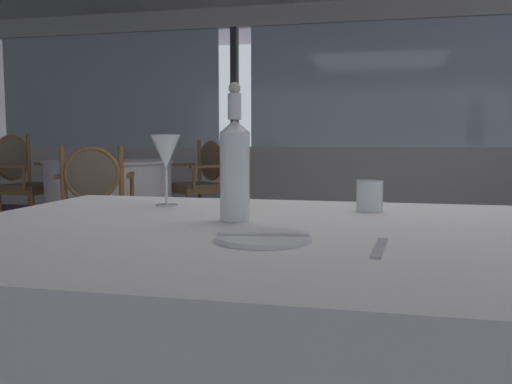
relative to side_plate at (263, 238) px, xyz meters
The scene contains 12 objects.
ground_plane 1.67m from the side_plate, 81.41° to the left, with size 15.07×15.07×0.00m, color #47384C.
window_wall_far 5.82m from the side_plate, 87.80° to the left, with size 11.59×0.14×2.63m.
side_plate is the anchor object (origin of this frame).
butter_knife 0.01m from the side_plate, ahead, with size 0.17×0.02×0.00m, color silver.
dinner_fork 0.22m from the side_plate, ahead, with size 0.17×0.02×0.00m, color silver.
water_bottle 0.28m from the side_plate, 117.18° to the left, with size 0.07×0.07×0.32m.
wine_glass 0.62m from the side_plate, 129.88° to the left, with size 0.09×0.09×0.21m.
water_tumbler 0.51m from the side_plate, 67.60° to the left, with size 0.07×0.07×0.08m, color white.
background_table_0 4.11m from the side_plate, 122.15° to the left, with size 1.16×1.16×0.75m.
dining_chair_0_0 4.54m from the side_plate, 110.12° to the left, with size 0.66×0.65×0.94m.
dining_chair_0_1 4.80m from the side_plate, 131.46° to the left, with size 0.52×0.58×1.00m.
dining_chair_0_2 3.12m from the side_plate, 125.32° to the left, with size 0.64×0.60×0.90m.
Camera 1 is at (-0.02, -2.46, 0.94)m, focal length 37.31 mm.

